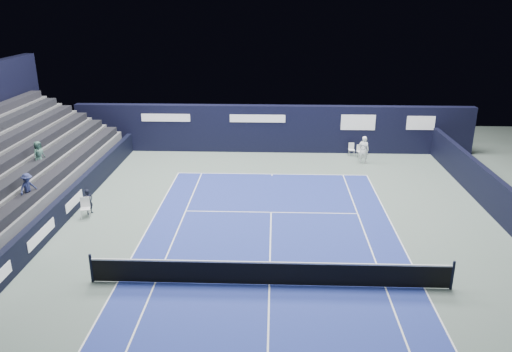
# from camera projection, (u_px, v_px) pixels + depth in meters

# --- Properties ---
(ground) EXTENTS (48.00, 48.00, 0.00)m
(ground) POSITION_uv_depth(u_px,v_px,m) (270.00, 258.00, 19.71)
(ground) COLOR #54645A
(ground) RESTS_ON ground
(court_surface) EXTENTS (10.97, 23.77, 0.01)m
(court_surface) POSITION_uv_depth(u_px,v_px,m) (269.00, 285.00, 17.83)
(court_surface) COLOR navy
(court_surface) RESTS_ON ground
(enclosure_wall_right) EXTENTS (0.30, 22.00, 1.80)m
(enclosure_wall_right) POSITION_uv_depth(u_px,v_px,m) (501.00, 202.00, 22.79)
(enclosure_wall_right) COLOR black
(enclosure_wall_right) RESTS_ON ground
(folding_chair_back_a) EXTENTS (0.40, 0.43, 0.83)m
(folding_chair_back_a) POSITION_uv_depth(u_px,v_px,m) (351.00, 147.00, 32.32)
(folding_chair_back_a) COLOR silver
(folding_chair_back_a) RESTS_ON ground
(folding_chair_back_b) EXTENTS (0.45, 0.44, 0.83)m
(folding_chair_back_b) POSITION_uv_depth(u_px,v_px,m) (360.00, 150.00, 31.96)
(folding_chair_back_b) COLOR silver
(folding_chair_back_b) RESTS_ON ground
(line_judge_chair) EXTENTS (0.51, 0.50, 0.96)m
(line_judge_chair) POSITION_uv_depth(u_px,v_px,m) (85.00, 206.00, 23.20)
(line_judge_chair) COLOR white
(line_judge_chair) RESTS_ON ground
(line_judge) EXTENTS (0.46, 0.53, 1.23)m
(line_judge) POSITION_uv_depth(u_px,v_px,m) (89.00, 202.00, 23.53)
(line_judge) COLOR black
(line_judge) RESTS_ON ground
(court_markings) EXTENTS (11.03, 23.83, 0.00)m
(court_markings) POSITION_uv_depth(u_px,v_px,m) (269.00, 285.00, 17.82)
(court_markings) COLOR white
(court_markings) RESTS_ON court_surface
(tennis_net) EXTENTS (12.90, 0.10, 1.10)m
(tennis_net) POSITION_uv_depth(u_px,v_px,m) (270.00, 273.00, 17.66)
(tennis_net) COLOR black
(tennis_net) RESTS_ON ground
(back_sponsor_wall) EXTENTS (26.00, 0.63, 3.10)m
(back_sponsor_wall) POSITION_uv_depth(u_px,v_px,m) (273.00, 129.00, 32.82)
(back_sponsor_wall) COLOR black
(back_sponsor_wall) RESTS_ON ground
(side_barrier_left) EXTENTS (0.33, 22.00, 1.20)m
(side_barrier_left) POSITION_uv_depth(u_px,v_px,m) (71.00, 201.00, 23.59)
(side_barrier_left) COLOR black
(side_barrier_left) RESTS_ON ground
(tennis_player) EXTENTS (0.72, 0.91, 1.72)m
(tennis_player) POSITION_uv_depth(u_px,v_px,m) (364.00, 150.00, 30.70)
(tennis_player) COLOR white
(tennis_player) RESTS_ON ground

